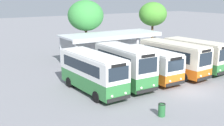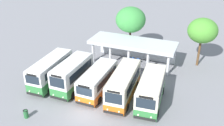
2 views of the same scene
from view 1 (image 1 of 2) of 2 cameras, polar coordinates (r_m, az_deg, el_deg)
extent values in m
plane|color=gray|center=(25.47, 14.83, -5.39)|extent=(180.00, 180.00, 0.00)
cylinder|color=black|center=(23.09, 1.39, -5.71)|extent=(0.26, 0.91, 0.90)
cylinder|color=black|center=(21.98, -3.10, -6.72)|extent=(0.26, 0.91, 0.90)
cylinder|color=black|center=(26.76, -4.40, -3.05)|extent=(0.26, 0.91, 0.90)
cylinder|color=black|center=(25.81, -8.46, -3.78)|extent=(0.26, 0.91, 0.90)
cube|color=#337F3D|center=(24.20, -3.84, -3.52)|extent=(2.52, 7.49, 1.19)
cube|color=white|center=(23.83, -3.89, -0.32)|extent=(2.52, 7.49, 1.59)
cube|color=white|center=(23.65, -3.92, 1.69)|extent=(2.45, 7.27, 0.12)
cube|color=black|center=(21.39, 1.37, -7.08)|extent=(2.11, 0.19, 0.28)
cube|color=#1E2833|center=(20.83, 1.32, -2.15)|extent=(1.82, 0.13, 1.03)
cube|color=black|center=(20.68, 1.33, -0.49)|extent=(1.33, 0.11, 0.24)
cube|color=#1E2833|center=(24.47, -1.80, 0.19)|extent=(0.29, 5.92, 0.87)
cube|color=#1E2833|center=(23.38, -6.32, -0.51)|extent=(0.29, 5.92, 0.87)
sphere|color=#EAEACC|center=(21.63, 2.67, -5.98)|extent=(0.20, 0.20, 0.20)
sphere|color=#EAEACC|center=(20.95, 0.00, -6.61)|extent=(0.20, 0.20, 0.20)
cylinder|color=black|center=(24.96, 7.14, -4.33)|extent=(0.22, 0.90, 0.90)
cylinder|color=black|center=(23.70, 3.02, -5.21)|extent=(0.22, 0.90, 0.90)
cylinder|color=black|center=(28.07, 1.94, -2.23)|extent=(0.22, 0.90, 0.90)
cylinder|color=black|center=(26.96, -1.92, -2.89)|extent=(0.22, 0.90, 0.90)
cube|color=#337F3D|center=(25.73, 2.45, -2.47)|extent=(2.31, 6.54, 1.19)
cube|color=silver|center=(25.35, 2.48, 0.87)|extent=(2.31, 6.54, 1.88)
cube|color=silver|center=(25.16, 2.50, 3.10)|extent=(2.24, 6.35, 0.12)
cube|color=black|center=(23.34, 7.03, -5.40)|extent=(2.17, 0.11, 0.28)
cube|color=#1E2833|center=(22.81, 7.10, -0.51)|extent=(1.87, 0.06, 1.22)
cube|color=black|center=(22.64, 7.16, 1.39)|extent=(1.37, 0.06, 0.24)
cube|color=#1E2833|center=(26.06, 4.41, 1.30)|extent=(0.06, 5.23, 1.04)
cube|color=#1E2833|center=(24.82, 0.20, 0.73)|extent=(0.06, 5.23, 1.04)
sphere|color=#EAEACC|center=(23.64, 8.22, -4.41)|extent=(0.20, 0.20, 0.20)
sphere|color=#EAEACC|center=(22.88, 5.80, -4.94)|extent=(0.20, 0.20, 0.20)
cylinder|color=black|center=(27.19, 12.05, -3.04)|extent=(0.23, 0.90, 0.90)
cylinder|color=black|center=(25.74, 8.53, -3.83)|extent=(0.23, 0.90, 0.90)
cylinder|color=black|center=(30.28, 6.35, -1.15)|extent=(0.23, 0.90, 0.90)
cylinder|color=black|center=(28.98, 2.94, -1.74)|extent=(0.23, 0.90, 0.90)
cube|color=orange|center=(27.89, 7.37, -1.59)|extent=(2.36, 6.96, 0.93)
cube|color=silver|center=(27.60, 7.45, 0.86)|extent=(2.36, 6.96, 1.51)
cube|color=silver|center=(27.44, 7.50, 2.52)|extent=(2.28, 6.75, 0.12)
cube|color=black|center=(25.51, 12.40, -3.99)|extent=(2.19, 0.11, 0.28)
cube|color=#1E2833|center=(25.12, 12.51, -0.48)|extent=(1.89, 0.06, 0.98)
cube|color=black|center=(24.99, 12.58, 0.82)|extent=(1.39, 0.06, 0.24)
cube|color=#1E2833|center=(28.40, 9.09, 1.26)|extent=(0.08, 5.56, 0.83)
cube|color=#1E2833|center=(26.96, 5.45, 0.72)|extent=(0.08, 5.56, 0.83)
sphere|color=#EAEACC|center=(25.87, 13.42, -3.08)|extent=(0.20, 0.20, 0.20)
sphere|color=#EAEACC|center=(25.00, 11.39, -3.55)|extent=(0.20, 0.20, 0.20)
cylinder|color=black|center=(29.48, 16.71, -2.04)|extent=(0.29, 0.91, 0.90)
cylinder|color=black|center=(27.85, 14.07, -2.76)|extent=(0.29, 0.91, 0.90)
cylinder|color=black|center=(32.41, 10.04, -0.31)|extent=(0.29, 0.91, 0.90)
cylinder|color=black|center=(30.93, 7.32, -0.86)|extent=(0.29, 0.91, 0.90)
cube|color=orange|center=(30.01, 11.94, -0.71)|extent=(2.81, 7.78, 0.93)
cube|color=beige|center=(29.71, 12.07, 1.91)|extent=(2.81, 7.78, 1.87)
cube|color=beige|center=(29.53, 12.16, 3.81)|extent=(2.73, 7.55, 0.12)
cube|color=black|center=(27.80, 17.83, -2.89)|extent=(2.12, 0.26, 0.28)
cube|color=#1E2833|center=(27.40, 18.02, 0.70)|extent=(1.83, 0.19, 1.22)
cube|color=black|center=(27.25, 18.13, 2.28)|extent=(1.34, 0.15, 0.24)
cube|color=#1E2833|center=(30.59, 13.31, 2.27)|extent=(0.51, 6.09, 1.03)
cube|color=#1E2833|center=(28.96, 10.47, 1.79)|extent=(0.51, 6.09, 1.03)
sphere|color=#EAEACC|center=(28.21, 18.59, -2.05)|extent=(0.20, 0.20, 0.20)
sphere|color=#EAEACC|center=(27.24, 17.10, -2.48)|extent=(0.20, 0.20, 0.20)
cylinder|color=black|center=(32.10, 20.18, -1.07)|extent=(0.30, 0.92, 0.90)
cylinder|color=black|center=(30.27, 17.88, -1.73)|extent=(0.30, 0.92, 0.90)
cylinder|color=black|center=(34.53, 14.10, 0.33)|extent=(0.30, 0.92, 0.90)
cylinder|color=black|center=(32.84, 11.65, -0.20)|extent=(0.30, 0.92, 0.90)
cube|color=#337F3D|center=(32.28, 15.91, 0.10)|extent=(2.99, 7.22, 0.98)
cube|color=beige|center=(32.01, 16.07, 2.49)|extent=(2.99, 7.22, 1.76)
cube|color=beige|center=(31.85, 16.17, 4.15)|extent=(2.90, 7.01, 0.12)
cube|color=black|center=(30.46, 21.20, -1.76)|extent=(2.23, 0.31, 0.28)
cube|color=#1E2833|center=(32.99, 17.14, 2.82)|extent=(0.56, 5.61, 0.97)
cube|color=#1E2833|center=(31.14, 14.64, 2.38)|extent=(0.56, 5.61, 0.97)
sphere|color=#EAEACC|center=(29.85, 20.58, -1.39)|extent=(0.20, 0.20, 0.20)
cylinder|color=silver|center=(31.50, -7.03, 1.55)|extent=(0.36, 0.36, 3.20)
cylinder|color=silver|center=(32.73, -2.67, 2.08)|extent=(0.36, 0.36, 3.20)
cylinder|color=silver|center=(34.15, 1.34, 2.57)|extent=(0.36, 0.36, 3.20)
cylinder|color=silver|center=(35.72, 5.03, 3.00)|extent=(0.36, 0.36, 3.20)
cylinder|color=silver|center=(37.42, 8.39, 3.38)|extent=(0.36, 0.36, 3.20)
cube|color=silver|center=(37.19, -1.76, 3.45)|extent=(11.80, 0.20, 3.20)
cube|color=silver|center=(35.30, -0.19, 5.72)|extent=(12.30, 4.54, 0.20)
cube|color=silver|center=(33.49, 1.83, 4.88)|extent=(12.30, 0.10, 0.28)
cylinder|color=slate|center=(35.36, -0.24, 0.66)|extent=(0.03, 0.03, 0.44)
cylinder|color=slate|center=(35.17, -0.71, 0.59)|extent=(0.03, 0.03, 0.44)
cylinder|color=slate|center=(35.64, -0.57, 0.76)|extent=(0.03, 0.03, 0.44)
cylinder|color=slate|center=(35.45, -1.03, 0.69)|extent=(0.03, 0.03, 0.44)
cube|color=#1E4CB2|center=(35.35, -0.64, 1.06)|extent=(0.46, 0.46, 0.04)
cube|color=#1E4CB2|center=(35.47, -0.82, 1.43)|extent=(0.44, 0.06, 0.40)
cylinder|color=slate|center=(35.80, 0.60, 0.82)|extent=(0.03, 0.03, 0.44)
cylinder|color=slate|center=(35.60, 0.14, 0.75)|extent=(0.03, 0.03, 0.44)
cylinder|color=slate|center=(36.08, 0.28, 0.92)|extent=(0.03, 0.03, 0.44)
cylinder|color=slate|center=(35.88, -0.18, 0.85)|extent=(0.03, 0.03, 0.44)
cube|color=#1E4CB2|center=(35.79, 0.21, 1.21)|extent=(0.46, 0.46, 0.04)
cube|color=#1E4CB2|center=(35.91, 0.03, 1.57)|extent=(0.44, 0.06, 0.40)
cylinder|color=slate|center=(36.15, 1.53, 0.94)|extent=(0.03, 0.03, 0.44)
cylinder|color=slate|center=(35.94, 1.08, 0.87)|extent=(0.03, 0.03, 0.44)
cylinder|color=slate|center=(36.42, 1.21, 1.03)|extent=(0.03, 0.03, 0.44)
cylinder|color=slate|center=(36.22, 0.76, 0.97)|extent=(0.03, 0.03, 0.44)
cube|color=#1E4CB2|center=(36.13, 1.15, 1.32)|extent=(0.46, 0.46, 0.04)
cube|color=#1E4CB2|center=(36.25, 0.96, 1.69)|extent=(0.44, 0.06, 0.40)
cylinder|color=brown|center=(37.81, -5.11, 3.94)|extent=(0.32, 0.32, 3.68)
ellipsoid|color=green|center=(37.40, -5.22, 9.33)|extent=(4.58, 4.58, 3.89)
cylinder|color=brown|center=(43.05, 7.92, 5.06)|extent=(0.32, 0.32, 3.75)
ellipsoid|color=#4C9933|center=(42.70, 8.07, 9.56)|extent=(4.03, 4.03, 3.42)
cylinder|color=#266633|center=(19.90, 9.79, -9.19)|extent=(0.48, 0.48, 0.85)
torus|color=black|center=(19.73, 9.84, -8.00)|extent=(0.49, 0.49, 0.06)
camera|label=2|loc=(29.87, 66.69, 22.57)|focal=40.46mm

